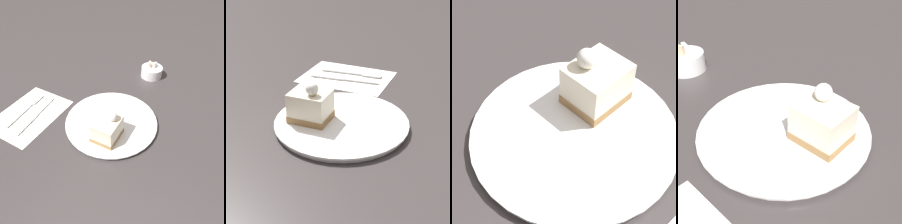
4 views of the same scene
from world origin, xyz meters
The scene contains 3 objects.
ground_plane centered at (0.00, 0.00, 0.00)m, with size 4.00×4.00×0.00m, color #383333.
plate centered at (0.02, 0.03, 0.01)m, with size 0.28×0.28×0.01m.
cake_slice centered at (0.03, -0.03, 0.05)m, with size 0.08×0.09×0.09m.
Camera 3 is at (-0.15, 0.30, 0.41)m, focal length 60.00 mm.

